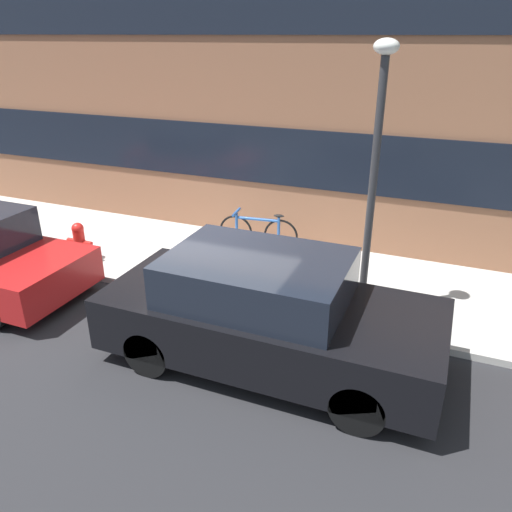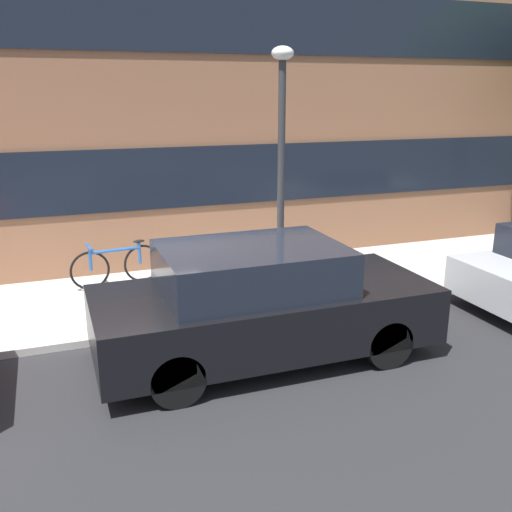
% 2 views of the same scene
% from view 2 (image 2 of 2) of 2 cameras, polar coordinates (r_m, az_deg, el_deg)
% --- Properties ---
extents(ground_plane, '(56.00, 56.00, 0.00)m').
position_cam_2_polar(ground_plane, '(8.12, -12.15, -8.29)').
color(ground_plane, '#232326').
extents(sidewalk_strip, '(28.00, 2.85, 0.11)m').
position_cam_2_polar(sidewalk_strip, '(9.41, -13.46, -4.55)').
color(sidewalk_strip, '#B2AFA8').
rests_on(sidewalk_strip, ground_plane).
extents(rowhouse_facade, '(28.00, 1.02, 8.18)m').
position_cam_2_polar(rowhouse_facade, '(10.71, -16.28, 19.79)').
color(rowhouse_facade, brown).
rests_on(rowhouse_facade, ground_plane).
extents(parked_car_black, '(4.27, 1.81, 1.49)m').
position_cam_2_polar(parked_car_black, '(7.22, 0.54, -4.74)').
color(parked_car_black, black).
rests_on(parked_car_black, ground_plane).
extents(bicycle, '(1.55, 0.44, 0.76)m').
position_cam_2_polar(bicycle, '(9.96, -13.79, -0.80)').
color(bicycle, black).
rests_on(bicycle, sidewalk_strip).
extents(lamp_post, '(0.32, 0.32, 3.82)m').
position_cam_2_polar(lamp_post, '(8.61, 2.56, 10.93)').
color(lamp_post, '#2D2D30').
rests_on(lamp_post, sidewalk_strip).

